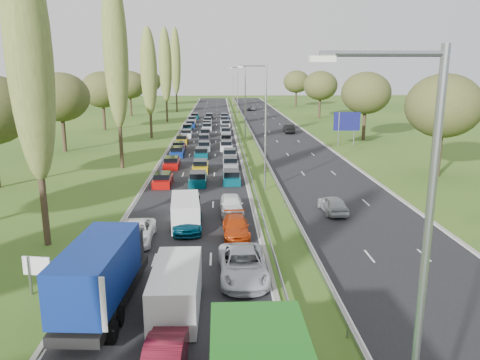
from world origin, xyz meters
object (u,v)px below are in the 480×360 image
object	(u,v)px
white_van_front	(177,287)
info_sign	(37,270)
white_van_rear	(186,211)
direction_sign	(347,123)
near_car_2	(136,232)
blue_lorry	(103,272)

from	to	relation	value
white_van_front	info_sign	world-z (taller)	white_van_front
white_van_rear	direction_sign	world-z (taller)	direction_sign
near_car_2	direction_sign	bearing A→B (deg)	56.83
info_sign	white_van_front	bearing A→B (deg)	-14.32
blue_lorry	info_sign	bearing A→B (deg)	161.40
near_car_2	info_sign	xyz separation A→B (m)	(-3.77, -7.39, 0.66)
white_van_front	info_sign	xyz separation A→B (m)	(-7.36, 1.88, 0.21)
white_van_rear	info_sign	bearing A→B (deg)	-126.22
near_car_2	direction_sign	distance (m)	47.00
white_van_rear	near_car_2	bearing A→B (deg)	-134.63
blue_lorry	direction_sign	world-z (taller)	direction_sign
direction_sign	blue_lorry	bearing A→B (deg)	-117.18
white_van_front	info_sign	bearing A→B (deg)	166.00
white_van_front	white_van_rear	size ratio (longest dim) A/B	1.08
blue_lorry	near_car_2	bearing A→B (deg)	94.62
near_car_2	white_van_front	distance (m)	9.95
blue_lorry	white_van_rear	world-z (taller)	blue_lorry
near_car_2	direction_sign	size ratio (longest dim) A/B	0.96
near_car_2	info_sign	size ratio (longest dim) A/B	2.38
near_car_2	white_van_front	bearing A→B (deg)	-69.72
white_van_front	blue_lorry	bearing A→B (deg)	176.04
info_sign	direction_sign	size ratio (longest dim) A/B	0.40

